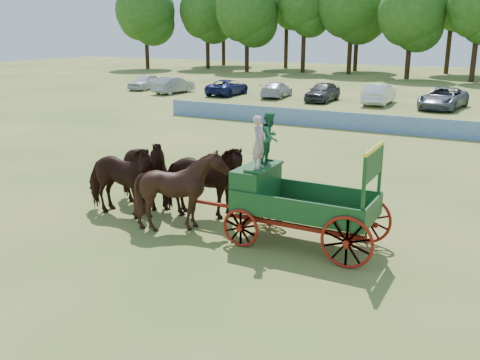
% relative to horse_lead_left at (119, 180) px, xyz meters
% --- Properties ---
extents(ground, '(160.00, 160.00, 0.00)m').
position_rel_horse_lead_left_xyz_m(ground, '(3.20, 0.54, -1.22)').
color(ground, '#A6904B').
rests_on(ground, ground).
extents(horse_lead_left, '(2.93, 1.42, 2.44)m').
position_rel_horse_lead_left_xyz_m(horse_lead_left, '(0.00, 0.00, 0.00)').
color(horse_lead_left, black).
rests_on(horse_lead_left, ground).
extents(horse_lead_right, '(3.11, 1.96, 2.44)m').
position_rel_horse_lead_left_xyz_m(horse_lead_right, '(0.00, 1.10, 0.00)').
color(horse_lead_right, black).
rests_on(horse_lead_right, ground).
extents(horse_wheel_left, '(2.50, 2.30, 2.44)m').
position_rel_horse_lead_left_xyz_m(horse_wheel_left, '(2.40, 0.00, 0.00)').
color(horse_wheel_left, black).
rests_on(horse_wheel_left, ground).
extents(horse_wheel_right, '(3.12, 1.99, 2.44)m').
position_rel_horse_lead_left_xyz_m(horse_wheel_right, '(2.40, 1.10, 0.00)').
color(horse_wheel_right, black).
rests_on(horse_wheel_right, ground).
extents(farm_dray, '(6.00, 2.00, 3.61)m').
position_rel_horse_lead_left_xyz_m(farm_dray, '(5.38, 0.57, 0.35)').
color(farm_dray, maroon).
rests_on(farm_dray, ground).
extents(sponsor_banner, '(26.00, 0.08, 1.05)m').
position_rel_horse_lead_left_xyz_m(sponsor_banner, '(2.20, 18.54, -0.69)').
color(sponsor_banner, '#1C529B').
rests_on(sponsor_banner, ground).
extents(parked_cars, '(35.85, 6.56, 1.64)m').
position_rel_horse_lead_left_xyz_m(parked_cars, '(-4.29, 30.59, -0.45)').
color(parked_cars, silver).
rests_on(parked_cars, ground).
extents(treeline, '(94.82, 22.41, 15.53)m').
position_rel_horse_lead_left_xyz_m(treeline, '(-2.55, 60.63, 8.06)').
color(treeline, '#382314').
rests_on(treeline, ground).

